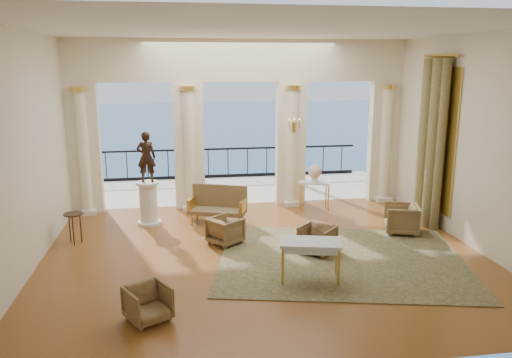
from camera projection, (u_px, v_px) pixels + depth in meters
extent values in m
plane|color=#522F10|center=(265.00, 256.00, 10.29)|extent=(9.00, 9.00, 0.00)
plane|color=beige|center=(323.00, 204.00, 5.93)|extent=(9.00, 0.00, 9.00)
plane|color=beige|center=(23.00, 155.00, 9.10)|extent=(0.00, 8.00, 8.00)
plane|color=beige|center=(476.00, 143.00, 10.46)|extent=(0.00, 8.00, 8.00)
plane|color=white|center=(266.00, 29.00, 9.27)|extent=(9.00, 9.00, 0.00)
cube|color=#F6ECC3|center=(240.00, 60.00, 13.10)|extent=(9.00, 0.30, 1.10)
cube|color=#F6ECC3|center=(85.00, 149.00, 12.99)|extent=(0.80, 0.30, 3.40)
cylinder|color=#F6ECC3|center=(84.00, 154.00, 12.84)|extent=(0.28, 0.28, 3.20)
cylinder|color=gold|center=(79.00, 89.00, 12.46)|extent=(0.40, 0.40, 0.12)
cube|color=silver|center=(88.00, 211.00, 13.19)|extent=(0.45, 0.45, 0.12)
cube|color=#F6ECC3|center=(189.00, 146.00, 13.40)|extent=(0.80, 0.30, 3.40)
cylinder|color=#F6ECC3|center=(189.00, 151.00, 13.25)|extent=(0.28, 0.28, 3.20)
cylinder|color=gold|center=(187.00, 88.00, 12.87)|extent=(0.40, 0.40, 0.12)
cube|color=silver|center=(191.00, 207.00, 13.60)|extent=(0.45, 0.45, 0.12)
cube|color=#F6ECC3|center=(291.00, 144.00, 13.82)|extent=(0.80, 0.30, 3.40)
cylinder|color=#F6ECC3|center=(292.00, 148.00, 13.67)|extent=(0.28, 0.28, 3.20)
cylinder|color=gold|center=(293.00, 87.00, 13.29)|extent=(0.40, 0.40, 0.12)
cube|color=silver|center=(291.00, 202.00, 14.02)|extent=(0.45, 0.45, 0.12)
cube|color=#F6ECC3|center=(383.00, 141.00, 14.23)|extent=(0.80, 0.30, 3.40)
cylinder|color=#F6ECC3|center=(385.00, 146.00, 14.08)|extent=(0.28, 0.28, 3.20)
cylinder|color=gold|center=(389.00, 87.00, 13.70)|extent=(0.40, 0.40, 0.12)
cube|color=silver|center=(382.00, 198.00, 14.43)|extent=(0.45, 0.45, 0.12)
cube|color=beige|center=(233.00, 190.00, 15.88)|extent=(10.00, 3.60, 0.10)
cube|color=black|center=(228.00, 149.00, 17.18)|extent=(9.00, 0.06, 0.06)
cube|color=black|center=(228.00, 176.00, 17.40)|extent=(9.00, 0.06, 0.10)
cylinder|color=black|center=(228.00, 163.00, 17.30)|extent=(0.03, 0.03, 1.00)
cylinder|color=black|center=(106.00, 167.00, 16.68)|extent=(0.03, 0.03, 1.00)
cylinder|color=black|center=(342.00, 160.00, 17.92)|extent=(0.03, 0.03, 1.00)
cylinder|color=#4C3823|center=(290.00, 118.00, 16.47)|extent=(0.20, 0.20, 4.20)
plane|color=navy|center=(190.00, 136.00, 69.38)|extent=(160.00, 160.00, 0.00)
cylinder|color=brown|center=(441.00, 147.00, 11.50)|extent=(0.26, 0.26, 4.00)
cylinder|color=brown|center=(429.00, 144.00, 11.92)|extent=(0.32, 0.32, 4.00)
cylinder|color=brown|center=(422.00, 141.00, 12.36)|extent=(0.26, 0.26, 4.00)
cylinder|color=gold|center=(440.00, 56.00, 11.47)|extent=(0.08, 1.40, 0.08)
cube|color=gold|center=(438.00, 139.00, 11.93)|extent=(0.04, 1.60, 3.40)
cube|color=gold|center=(294.00, 127.00, 13.40)|extent=(0.10, 0.04, 0.25)
cylinder|color=gold|center=(289.00, 124.00, 13.28)|extent=(0.02, 0.02, 0.22)
cylinder|color=gold|center=(294.00, 124.00, 13.30)|extent=(0.02, 0.02, 0.22)
cylinder|color=gold|center=(299.00, 124.00, 13.32)|extent=(0.02, 0.02, 0.22)
cube|color=#31381D|center=(341.00, 259.00, 10.09)|extent=(5.58, 4.76, 0.02)
imported|color=#4F4021|center=(148.00, 302.00, 7.65)|extent=(0.81, 0.79, 0.62)
imported|color=#4F4021|center=(317.00, 238.00, 10.37)|extent=(0.89, 0.88, 0.67)
imported|color=#4F4021|center=(401.00, 218.00, 11.60)|extent=(0.88, 0.91, 0.76)
imported|color=#4F4021|center=(225.00, 229.00, 10.93)|extent=(0.87, 0.87, 0.66)
cube|color=#4F4021|center=(217.00, 211.00, 12.31)|extent=(1.51, 1.00, 0.10)
cube|color=#4F4021|center=(220.00, 196.00, 12.50)|extent=(1.34, 0.55, 0.57)
cube|color=gold|center=(192.00, 203.00, 12.39)|extent=(0.27, 0.56, 0.27)
cube|color=gold|center=(243.00, 205.00, 12.15)|extent=(0.27, 0.56, 0.27)
cylinder|color=gold|center=(191.00, 220.00, 12.24)|extent=(0.05, 0.05, 0.26)
cylinder|color=gold|center=(239.00, 223.00, 12.03)|extent=(0.05, 0.05, 0.26)
cylinder|color=gold|center=(197.00, 214.00, 12.68)|extent=(0.05, 0.05, 0.26)
cylinder|color=gold|center=(243.00, 217.00, 12.46)|extent=(0.05, 0.05, 0.26)
cube|color=#A7C4D0|center=(311.00, 242.00, 9.00)|extent=(1.20, 0.83, 0.05)
cylinder|color=gold|center=(282.00, 266.00, 8.88)|extent=(0.04, 0.04, 0.70)
cylinder|color=gold|center=(339.00, 268.00, 8.81)|extent=(0.04, 0.04, 0.70)
cylinder|color=gold|center=(283.00, 256.00, 9.36)|extent=(0.04, 0.04, 0.70)
cylinder|color=gold|center=(336.00, 257.00, 9.29)|extent=(0.04, 0.04, 0.70)
cylinder|color=silver|center=(150.00, 223.00, 12.32)|extent=(0.59, 0.59, 0.08)
cylinder|color=silver|center=(149.00, 203.00, 12.21)|extent=(0.43, 0.43, 0.94)
cylinder|color=silver|center=(148.00, 183.00, 12.09)|extent=(0.55, 0.55, 0.06)
imported|color=black|center=(146.00, 157.00, 11.95)|extent=(0.47, 0.34, 1.23)
cube|color=silver|center=(315.00, 183.00, 13.34)|extent=(0.88, 0.59, 0.05)
cylinder|color=gold|center=(300.00, 197.00, 13.39)|extent=(0.04, 0.04, 0.73)
cylinder|color=gold|center=(327.00, 199.00, 13.25)|extent=(0.04, 0.04, 0.73)
cylinder|color=gold|center=(301.00, 195.00, 13.61)|extent=(0.04, 0.04, 0.73)
cylinder|color=gold|center=(328.00, 197.00, 13.46)|extent=(0.04, 0.04, 0.73)
cylinder|color=white|center=(315.00, 178.00, 13.31)|extent=(0.18, 0.18, 0.22)
sphere|color=#D99EA0|center=(315.00, 171.00, 13.27)|extent=(0.35, 0.35, 0.35)
cylinder|color=black|center=(73.00, 214.00, 10.87)|extent=(0.42, 0.42, 0.03)
cylinder|color=black|center=(81.00, 228.00, 11.03)|extent=(0.03, 0.03, 0.66)
cylinder|color=black|center=(70.00, 228.00, 11.00)|extent=(0.03, 0.03, 0.66)
cylinder|color=black|center=(73.00, 231.00, 10.82)|extent=(0.03, 0.03, 0.66)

